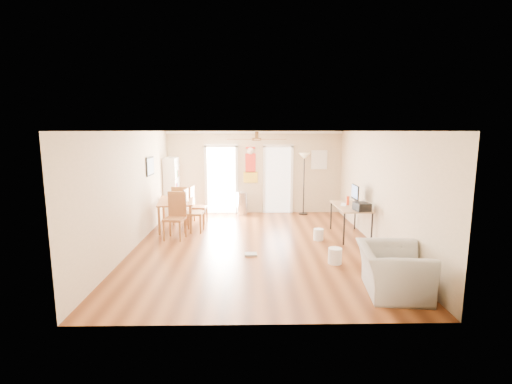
{
  "coord_description": "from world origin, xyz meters",
  "views": [
    {
      "loc": [
        -0.15,
        -8.15,
        2.6
      ],
      "look_at": [
        0.0,
        0.6,
        1.15
      ],
      "focal_mm": 25.89,
      "sensor_mm": 36.0,
      "label": 1
    }
  ],
  "objects_px": {
    "dining_chair_near": "(175,216)",
    "printer": "(362,207)",
    "wastebasket_b": "(335,256)",
    "dining_table": "(176,214)",
    "trash_can": "(242,203)",
    "armchair": "(393,271)",
    "wastebasket_a": "(319,234)",
    "dining_chair_right_a": "(199,205)",
    "torchiere_lamp": "(304,184)",
    "bookshelf": "(172,187)",
    "dining_chair_right_b": "(194,211)",
    "computer_desk": "(350,221)",
    "dining_chair_far": "(182,205)"
  },
  "relations": [
    {
      "from": "wastebasket_b",
      "to": "torchiere_lamp",
      "type": "bearing_deg",
      "value": 89.99
    },
    {
      "from": "dining_table",
      "to": "computer_desk",
      "type": "distance_m",
      "value": 4.59
    },
    {
      "from": "wastebasket_a",
      "to": "wastebasket_b",
      "type": "distance_m",
      "value": 1.59
    },
    {
      "from": "dining_chair_near",
      "to": "printer",
      "type": "relative_size",
      "value": 3.08
    },
    {
      "from": "dining_chair_right_a",
      "to": "trash_can",
      "type": "bearing_deg",
      "value": -42.99
    },
    {
      "from": "dining_table",
      "to": "dining_chair_near",
      "type": "distance_m",
      "value": 1.15
    },
    {
      "from": "computer_desk",
      "to": "dining_chair_right_a",
      "type": "bearing_deg",
      "value": 160.06
    },
    {
      "from": "dining_chair_near",
      "to": "torchiere_lamp",
      "type": "distance_m",
      "value": 4.41
    },
    {
      "from": "dining_table",
      "to": "trash_can",
      "type": "relative_size",
      "value": 2.11
    },
    {
      "from": "dining_chair_far",
      "to": "printer",
      "type": "distance_m",
      "value": 4.9
    },
    {
      "from": "trash_can",
      "to": "dining_chair_right_a",
      "type": "bearing_deg",
      "value": -139.23
    },
    {
      "from": "dining_table",
      "to": "dining_chair_far",
      "type": "bearing_deg",
      "value": 76.99
    },
    {
      "from": "dining_chair_near",
      "to": "wastebasket_a",
      "type": "xyz_separation_m",
      "value": [
        3.48,
        -0.15,
        -0.43
      ]
    },
    {
      "from": "armchair",
      "to": "trash_can",
      "type": "bearing_deg",
      "value": 30.81
    },
    {
      "from": "torchiere_lamp",
      "to": "dining_table",
      "type": "bearing_deg",
      "value": -157.51
    },
    {
      "from": "bookshelf",
      "to": "trash_can",
      "type": "distance_m",
      "value": 2.23
    },
    {
      "from": "dining_chair_right_b",
      "to": "dining_chair_near",
      "type": "bearing_deg",
      "value": 154.75
    },
    {
      "from": "bookshelf",
      "to": "computer_desk",
      "type": "relative_size",
      "value": 1.24
    },
    {
      "from": "computer_desk",
      "to": "armchair",
      "type": "relative_size",
      "value": 1.23
    },
    {
      "from": "dining_chair_right_a",
      "to": "dining_chair_far",
      "type": "relative_size",
      "value": 0.98
    },
    {
      "from": "dining_chair_near",
      "to": "armchair",
      "type": "xyz_separation_m",
      "value": [
        4.12,
        -3.1,
        -0.18
      ]
    },
    {
      "from": "wastebasket_b",
      "to": "dining_table",
      "type": "bearing_deg",
      "value": 142.22
    },
    {
      "from": "dining_chair_far",
      "to": "wastebasket_b",
      "type": "bearing_deg",
      "value": 145.92
    },
    {
      "from": "wastebasket_a",
      "to": "wastebasket_b",
      "type": "bearing_deg",
      "value": -88.79
    },
    {
      "from": "dining_chair_right_a",
      "to": "wastebasket_a",
      "type": "distance_m",
      "value": 3.58
    },
    {
      "from": "printer",
      "to": "wastebasket_a",
      "type": "distance_m",
      "value": 1.22
    },
    {
      "from": "dining_chair_near",
      "to": "wastebasket_b",
      "type": "height_order",
      "value": "dining_chair_near"
    },
    {
      "from": "dining_chair_right_a",
      "to": "computer_desk",
      "type": "height_order",
      "value": "dining_chair_right_a"
    },
    {
      "from": "dining_chair_right_a",
      "to": "wastebasket_b",
      "type": "relative_size",
      "value": 3.36
    },
    {
      "from": "wastebasket_b",
      "to": "computer_desk",
      "type": "bearing_deg",
      "value": 67.12
    },
    {
      "from": "armchair",
      "to": "wastebasket_a",
      "type": "bearing_deg",
      "value": 19.22
    },
    {
      "from": "bookshelf",
      "to": "printer",
      "type": "height_order",
      "value": "bookshelf"
    },
    {
      "from": "dining_table",
      "to": "dining_chair_near",
      "type": "bearing_deg",
      "value": -80.87
    },
    {
      "from": "dining_chair_right_b",
      "to": "dining_chair_far",
      "type": "bearing_deg",
      "value": 32.49
    },
    {
      "from": "wastebasket_b",
      "to": "dining_chair_right_a",
      "type": "bearing_deg",
      "value": 133.35
    },
    {
      "from": "armchair",
      "to": "computer_desk",
      "type": "bearing_deg",
      "value": 3.59
    },
    {
      "from": "dining_chair_near",
      "to": "dining_chair_far",
      "type": "relative_size",
      "value": 1.05
    },
    {
      "from": "dining_chair_right_a",
      "to": "wastebasket_a",
      "type": "bearing_deg",
      "value": -112.95
    },
    {
      "from": "dining_chair_far",
      "to": "wastebasket_b",
      "type": "height_order",
      "value": "dining_chair_far"
    },
    {
      "from": "wastebasket_b",
      "to": "armchair",
      "type": "distance_m",
      "value": 1.51
    },
    {
      "from": "dining_table",
      "to": "printer",
      "type": "relative_size",
      "value": 4.12
    },
    {
      "from": "dining_table",
      "to": "dining_chair_right_a",
      "type": "distance_m",
      "value": 0.74
    },
    {
      "from": "dining_chair_far",
      "to": "computer_desk",
      "type": "bearing_deg",
      "value": 170.9
    },
    {
      "from": "bookshelf",
      "to": "computer_desk",
      "type": "distance_m",
      "value": 5.49
    },
    {
      "from": "dining_chair_near",
      "to": "dining_table",
      "type": "bearing_deg",
      "value": 108.98
    },
    {
      "from": "armchair",
      "to": "wastebasket_b",
      "type": "bearing_deg",
      "value": 31.04
    },
    {
      "from": "dining_chair_right_b",
      "to": "computer_desk",
      "type": "height_order",
      "value": "dining_chair_right_b"
    },
    {
      "from": "bookshelf",
      "to": "armchair",
      "type": "xyz_separation_m",
      "value": [
        4.7,
        -5.7,
        -0.52
      ]
    },
    {
      "from": "dining_chair_right_b",
      "to": "dining_table",
      "type": "bearing_deg",
      "value": 54.37
    },
    {
      "from": "wastebasket_a",
      "to": "computer_desk",
      "type": "bearing_deg",
      "value": 20.16
    }
  ]
}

